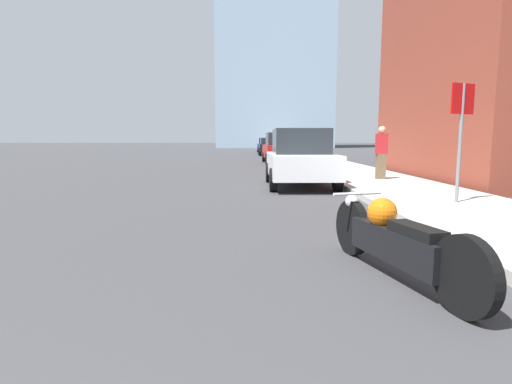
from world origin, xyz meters
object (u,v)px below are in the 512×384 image
(parked_car_black, at_px, (267,146))
(parked_car_blue, at_px, (264,145))
(stop_sign, at_px, (459,122))
(pedestrian, at_px, (379,152))
(parked_car_red, at_px, (277,148))
(parked_car_white, at_px, (298,158))
(motorcycle, at_px, (392,239))

(parked_car_black, xyz_separation_m, parked_car_blue, (-0.04, 10.53, -0.02))
(stop_sign, height_order, pedestrian, stop_sign)
(parked_car_red, bearing_deg, parked_car_white, -93.69)
(parked_car_red, distance_m, pedestrian, 12.22)
(parked_car_blue, height_order, pedestrian, pedestrian)
(motorcycle, xyz_separation_m, stop_sign, (2.69, 4.10, 1.36))
(parked_car_black, bearing_deg, parked_car_red, -90.55)
(parked_car_white, xyz_separation_m, parked_car_blue, (-0.17, 35.47, -0.05))
(parked_car_white, relative_size, parked_car_red, 1.00)
(parked_car_blue, distance_m, stop_sign, 39.64)
(parked_car_white, height_order, parked_car_red, parked_car_red)
(parked_car_blue, bearing_deg, parked_car_black, -86.82)
(parked_car_black, bearing_deg, pedestrian, -84.73)
(parked_car_white, bearing_deg, parked_car_black, 89.46)
(pedestrian, bearing_deg, motorcycle, -106.38)
(motorcycle, distance_m, parked_car_white, 8.16)
(parked_car_white, bearing_deg, motorcycle, -90.33)
(parked_car_white, relative_size, parked_car_blue, 0.89)
(motorcycle, relative_size, parked_car_red, 0.60)
(parked_car_white, bearing_deg, parked_car_blue, 89.44)
(parked_car_black, relative_size, stop_sign, 1.94)
(stop_sign, distance_m, pedestrian, 4.90)
(parked_car_white, distance_m, parked_car_red, 12.73)
(motorcycle, distance_m, pedestrian, 9.35)
(motorcycle, relative_size, parked_car_black, 0.53)
(stop_sign, bearing_deg, parked_car_blue, 94.24)
(parked_car_red, relative_size, parked_car_blue, 0.89)
(parked_car_blue, bearing_deg, motorcycle, -86.73)
(parked_car_black, bearing_deg, parked_car_blue, 88.82)
(parked_car_white, height_order, pedestrian, pedestrian)
(motorcycle, bearing_deg, parked_car_white, 75.65)
(parked_car_white, height_order, parked_car_black, parked_car_white)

